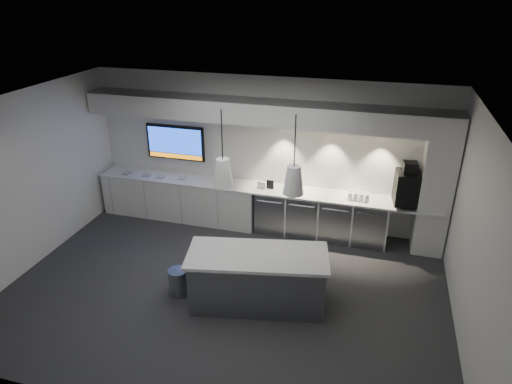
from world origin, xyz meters
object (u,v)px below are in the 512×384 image
(wall_tv, at_px, (175,142))
(bin, at_px, (178,282))
(island, at_px, (257,279))
(coffee_machine, at_px, (407,187))

(wall_tv, xyz_separation_m, bin, (1.20, -2.73, -1.34))
(island, relative_size, coffee_machine, 2.82)
(wall_tv, relative_size, bin, 2.88)
(wall_tv, bearing_deg, coffee_machine, -3.05)
(coffee_machine, bearing_deg, island, -138.31)
(island, bearing_deg, coffee_machine, 36.78)
(wall_tv, relative_size, island, 0.56)
(bin, bearing_deg, wall_tv, 113.83)
(bin, bearing_deg, island, 4.63)
(island, bearing_deg, bin, 173.29)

